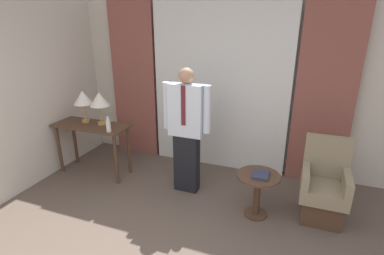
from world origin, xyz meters
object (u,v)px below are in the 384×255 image
(person, at_px, (187,127))
(bottle_near_edge, at_px, (108,125))
(table_lamp_left, at_px, (83,98))
(book, at_px, (261,175))
(side_table, at_px, (257,188))
(armchair, at_px, (323,190))
(desk, at_px, (92,134))
(table_lamp_right, at_px, (99,100))

(person, bearing_deg, bottle_near_edge, -170.07)
(table_lamp_left, bearing_deg, book, -6.41)
(bottle_near_edge, distance_m, side_table, 2.16)
(table_lamp_left, bearing_deg, armchair, -0.75)
(armchair, xyz_separation_m, book, (-0.71, -0.26, 0.20))
(bottle_near_edge, xyz_separation_m, book, (2.12, -0.08, -0.32))
(table_lamp_left, height_order, armchair, table_lamp_left)
(armchair, relative_size, book, 4.39)
(table_lamp_left, xyz_separation_m, person, (1.66, -0.03, -0.24))
(desk, bearing_deg, bottle_near_edge, -19.77)
(side_table, bearing_deg, book, -30.49)
(table_lamp_right, bearing_deg, table_lamp_left, 180.00)
(bottle_near_edge, relative_size, side_table, 0.41)
(side_table, height_order, book, book)
(bottle_near_edge, height_order, armchair, bottle_near_edge)
(desk, distance_m, armchair, 3.27)
(person, bearing_deg, table_lamp_left, 178.86)
(table_lamp_right, relative_size, person, 0.28)
(table_lamp_left, distance_m, person, 1.68)
(table_lamp_left, xyz_separation_m, book, (2.69, -0.30, -0.60))
(table_lamp_right, bearing_deg, side_table, -6.90)
(armchair, bearing_deg, table_lamp_left, 179.25)
(table_lamp_right, relative_size, armchair, 0.50)
(table_lamp_left, distance_m, book, 2.78)
(side_table, relative_size, book, 2.47)
(bottle_near_edge, bearing_deg, desk, 160.23)
(desk, distance_m, table_lamp_right, 0.54)
(table_lamp_left, height_order, side_table, table_lamp_left)
(desk, bearing_deg, table_lamp_right, 25.86)
(table_lamp_left, distance_m, bottle_near_edge, 0.68)
(table_lamp_left, bearing_deg, side_table, -6.15)
(bottle_near_edge, height_order, person, person)
(armchair, relative_size, side_table, 1.78)
(table_lamp_left, bearing_deg, person, -1.14)
(table_lamp_left, xyz_separation_m, table_lamp_right, (0.29, 0.00, 0.00))
(armchair, xyz_separation_m, side_table, (-0.74, -0.24, 0.01))
(person, bearing_deg, armchair, -0.37)
(table_lamp_left, distance_m, armchair, 3.50)
(table_lamp_left, distance_m, side_table, 2.80)
(table_lamp_right, xyz_separation_m, bottle_near_edge, (0.28, -0.22, -0.28))
(desk, xyz_separation_m, armchair, (3.26, 0.03, -0.28))
(table_lamp_left, height_order, person, person)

